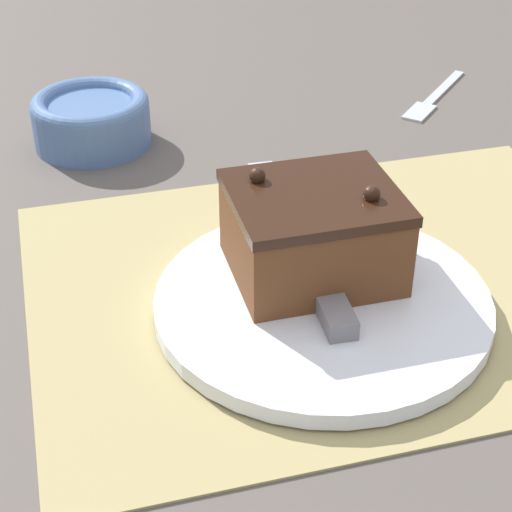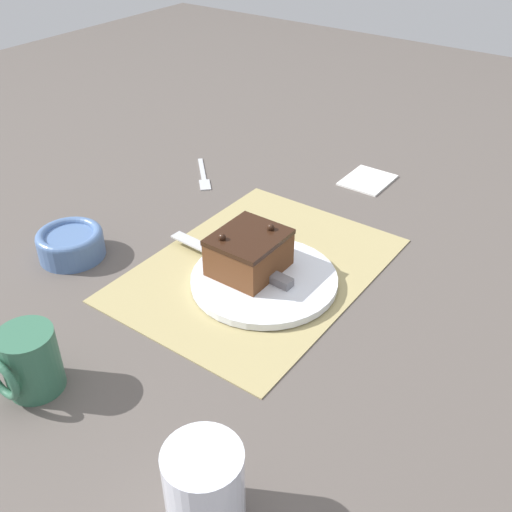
{
  "view_description": "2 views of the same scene",
  "coord_description": "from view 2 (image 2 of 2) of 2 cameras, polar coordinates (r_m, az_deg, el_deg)",
  "views": [
    {
      "loc": [
        0.2,
        0.48,
        0.37
      ],
      "look_at": [
        0.07,
        -0.01,
        0.03
      ],
      "focal_mm": 60.0,
      "sensor_mm": 36.0,
      "label": 1
    },
    {
      "loc": [
        0.66,
        0.47,
        0.58
      ],
      "look_at": [
        0.02,
        0.01,
        0.05
      ],
      "focal_mm": 42.0,
      "sensor_mm": 36.0,
      "label": 2
    }
  ],
  "objects": [
    {
      "name": "chocolate_cake",
      "position": [
        0.96,
        -0.87,
        0.44
      ],
      "size": [
        0.12,
        0.1,
        0.07
      ],
      "rotation": [
        0.0,
        0.0,
        -0.0
      ],
      "color": "brown",
      "rests_on": "cake_plate"
    },
    {
      "name": "dessert_fork",
      "position": [
        1.29,
        -5.03,
        7.59
      ],
      "size": [
        0.12,
        0.12,
        0.01
      ],
      "rotation": [
        0.0,
        0.0,
        5.49
      ],
      "color": "#B7BABF",
      "rests_on": "ground_plane"
    },
    {
      "name": "small_bowl",
      "position": [
        1.07,
        -17.25,
        1.2
      ],
      "size": [
        0.11,
        0.11,
        0.05
      ],
      "color": "#4C6B9E",
      "rests_on": "ground_plane"
    },
    {
      "name": "coffee_mug",
      "position": [
        0.82,
        -20.8,
        -9.42
      ],
      "size": [
        0.08,
        0.07,
        0.09
      ],
      "color": "#33664C",
      "rests_on": "ground_plane"
    },
    {
      "name": "cake_plate",
      "position": [
        0.96,
        0.78,
        -2.24
      ],
      "size": [
        0.24,
        0.24,
        0.01
      ],
      "color": "white",
      "rests_on": "placemat_woven"
    },
    {
      "name": "folded_napkin",
      "position": [
        1.29,
        10.59,
        7.2
      ],
      "size": [
        0.11,
        0.09,
        0.01
      ],
      "primitive_type": "cube",
      "color": "white",
      "rests_on": "ground_plane"
    },
    {
      "name": "ground_plane",
      "position": [
        1.0,
        0.22,
        -1.29
      ],
      "size": [
        3.0,
        3.0,
        0.0
      ],
      "primitive_type": "plane",
      "color": "#544C47"
    },
    {
      "name": "placemat_woven",
      "position": [
        1.0,
        0.22,
        -1.2
      ],
      "size": [
        0.46,
        0.34,
        0.0
      ],
      "primitive_type": "cube",
      "color": "tan",
      "rests_on": "ground_plane"
    },
    {
      "name": "serving_knife",
      "position": [
        0.97,
        -0.66,
        -1.05
      ],
      "size": [
        0.03,
        0.25,
        0.01
      ],
      "rotation": [
        0.0,
        0.0,
        3.09
      ],
      "color": "slate",
      "rests_on": "cake_plate"
    },
    {
      "name": "drinking_glass",
      "position": [
        0.64,
        -4.93,
        -21.16
      ],
      "size": [
        0.08,
        0.08,
        0.1
      ],
      "color": "white",
      "rests_on": "ground_plane"
    }
  ]
}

